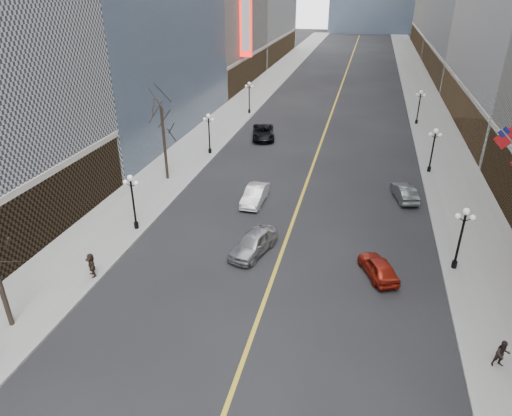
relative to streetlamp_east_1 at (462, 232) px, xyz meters
The scene contains 19 objects.
sidewalk_east 40.16m from the streetlamp_east_1, 86.85° to the left, with size 6.00×230.00×0.15m, color gray.
sidewalk_west 47.68m from the streetlamp_east_1, 122.82° to the left, with size 6.00×230.00×0.15m, color gray.
lane_line 51.45m from the streetlamp_east_1, 103.28° to the left, with size 0.25×200.00×0.02m, color gold.
streetlamp_east_1 is the anchor object (origin of this frame).
streetlamp_east_2 18.00m from the streetlamp_east_1, 90.00° to the left, with size 1.26×0.44×4.52m.
streetlamp_east_3 36.00m from the streetlamp_east_1, 90.00° to the left, with size 1.26×0.44×4.52m.
streetlamp_west_1 23.60m from the streetlamp_east_1, behind, with size 1.26×0.44×4.52m.
streetlamp_west_2 29.68m from the streetlamp_east_1, 142.67° to the left, with size 1.26×0.44×4.52m.
streetlamp_west_3 43.05m from the streetlamp_east_1, 123.25° to the left, with size 1.26×0.44×4.52m.
flag_5 8.98m from the streetlamp_east_1, 63.36° to the left, with size 2.87×0.12×2.87m.
theatre_marquee 57.87m from the streetlamp_east_1, 118.97° to the left, with size 2.00×0.55×12.00m.
tree_west_far 27.41m from the streetlamp_east_1, 158.43° to the left, with size 3.60×3.60×7.92m.
car_nb_near 14.00m from the streetlamp_east_1, behind, with size 1.93×4.80×1.64m, color #939499.
car_nb_mid 17.26m from the streetlamp_east_1, 156.07° to the left, with size 1.59×4.57×1.50m, color silver.
car_nb_far 31.51m from the streetlamp_east_1, 127.19° to the left, with size 2.63×5.69×1.58m, color black.
car_sb_mid 5.88m from the streetlamp_east_1, 158.25° to the right, with size 1.60×3.98×1.36m, color maroon.
car_sb_far 11.34m from the streetlamp_east_1, 104.58° to the left, with size 1.48×4.24×1.40m, color #505658.
ped_east_walk 9.16m from the streetlamp_east_1, 83.84° to the right, with size 0.77×0.42×1.58m, color black.
ped_west_far 24.39m from the streetlamp_east_1, 164.21° to the right, with size 1.55×0.45×1.67m, color black.
Camera 1 is at (4.79, 1.57, 17.68)m, focal length 32.00 mm.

